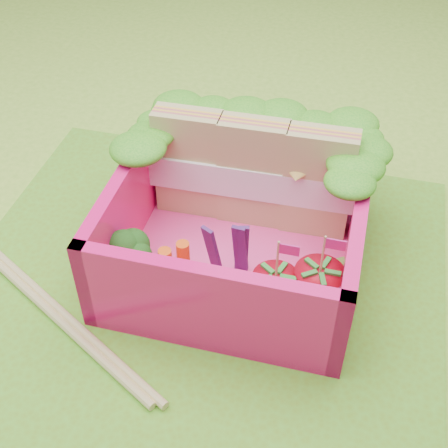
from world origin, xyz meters
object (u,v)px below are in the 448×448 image
broccoli (133,250)px  bento_box (239,223)px  sandwich_stack (253,173)px  chopsticks (18,277)px  strawberry_right (318,288)px  strawberry_left (275,292)px

broccoli → bento_box: bearing=30.9°
sandwich_stack → broccoli: size_ratio=3.92×
chopsticks → strawberry_right: bearing=6.6°
chopsticks → sandwich_stack: bearing=34.4°
strawberry_left → sandwich_stack: bearing=111.8°
bento_box → broccoli: bento_box is taller
chopsticks → bento_box: bearing=22.2°
sandwich_stack → strawberry_left: sandwich_stack is taller
bento_box → broccoli: size_ratio=4.22×
strawberry_left → strawberry_right: bearing=18.8°
bento_box → strawberry_left: (0.27, -0.34, -0.10)m
bento_box → broccoli: 0.58m
broccoli → strawberry_left: (0.76, -0.05, -0.06)m
broccoli → sandwich_stack: bearing=50.7°
sandwich_stack → broccoli: 0.80m
broccoli → strawberry_right: strawberry_right is taller
bento_box → sandwich_stack: sandwich_stack is taller
broccoli → chopsticks: broccoli is taller
bento_box → sandwich_stack: (0.00, 0.31, 0.10)m
broccoli → strawberry_right: (0.97, 0.02, -0.05)m
bento_box → strawberry_left: 0.45m
strawberry_right → bento_box: bearing=150.1°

